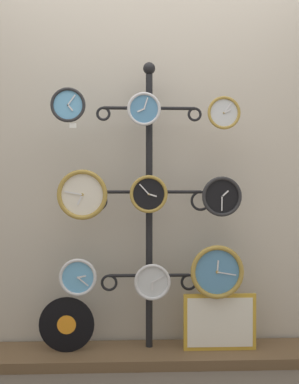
{
  "coord_description": "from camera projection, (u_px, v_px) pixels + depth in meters",
  "views": [
    {
      "loc": [
        -0.11,
        -2.32,
        1.03
      ],
      "look_at": [
        0.0,
        0.36,
        1.01
      ],
      "focal_mm": 42.0,
      "sensor_mm": 36.0,
      "label": 1
    }
  ],
  "objects": [
    {
      "name": "clock_bottom_right",
      "position": [
        217.0,
        272.0,
        2.65
      ],
      "size": [
        0.32,
        0.04,
        0.32
      ],
      "color": "#4C84B2"
    },
    {
      "name": "display_stand",
      "position": [
        149.0,
        244.0,
        2.74
      ],
      "size": [
        0.76,
        0.33,
        1.79
      ],
      "color": "black",
      "rests_on": "ground_plane"
    },
    {
      "name": "clock_top_left",
      "position": [
        68.0,
        105.0,
        2.6
      ],
      "size": [
        0.2,
        0.04,
        0.2
      ],
      "color": "#60A8DB"
    },
    {
      "name": "clock_top_right",
      "position": [
        224.0,
        113.0,
        2.66
      ],
      "size": [
        0.2,
        0.04,
        0.2
      ],
      "color": "silver"
    },
    {
      "name": "clock_middle_center",
      "position": [
        149.0,
        194.0,
        2.63
      ],
      "size": [
        0.22,
        0.04,
        0.22
      ],
      "color": "black"
    },
    {
      "name": "clock_bottom_center",
      "position": [
        152.0,
        282.0,
        2.65
      ],
      "size": [
        0.22,
        0.04,
        0.22
      ],
      "color": "silver"
    },
    {
      "name": "vinyl_record",
      "position": [
        67.0,
        325.0,
        2.64
      ],
      "size": [
        0.33,
        0.01,
        0.33
      ],
      "color": "black",
      "rests_on": "low_shelf"
    },
    {
      "name": "clock_middle_right",
      "position": [
        222.0,
        197.0,
        2.68
      ],
      "size": [
        0.24,
        0.04,
        0.24
      ],
      "color": "black"
    },
    {
      "name": "low_shelf",
      "position": [
        150.0,
        355.0,
        2.68
      ],
      "size": [
        2.2,
        0.36,
        0.06
      ],
      "color": "brown",
      "rests_on": "ground_plane"
    },
    {
      "name": "clock_middle_left",
      "position": [
        82.0,
        195.0,
        2.64
      ],
      "size": [
        0.3,
        0.04,
        0.3
      ],
      "color": "silver"
    },
    {
      "name": "price_tag_upper",
      "position": [
        73.0,
        125.0,
        2.6
      ],
      "size": [
        0.04,
        0.0,
        0.03
      ],
      "color": "white"
    },
    {
      "name": "picture_frame",
      "position": [
        220.0,
        322.0,
        2.68
      ],
      "size": [
        0.44,
        0.02,
        0.34
      ],
      "color": "gold",
      "rests_on": "low_shelf"
    },
    {
      "name": "clock_top_center",
      "position": [
        144.0,
        109.0,
        2.63
      ],
      "size": [
        0.2,
        0.04,
        0.2
      ],
      "color": "#4C84B2"
    },
    {
      "name": "shop_wall",
      "position": [
        148.0,
        131.0,
        2.89
      ],
      "size": [
        4.4,
        0.04,
        2.8
      ],
      "color": "#BCB2A3",
      "rests_on": "ground_plane"
    },
    {
      "name": "clock_bottom_left",
      "position": [
        78.0,
        277.0,
        2.62
      ],
      "size": [
        0.22,
        0.04,
        0.22
      ],
      "color": "#60A8DB"
    }
  ]
}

